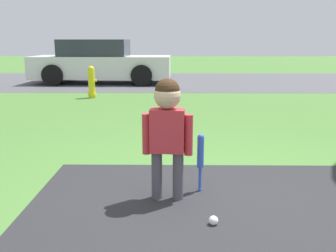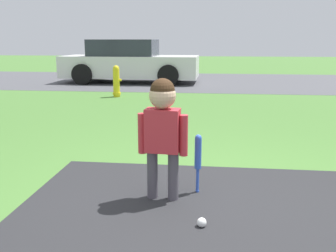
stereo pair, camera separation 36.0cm
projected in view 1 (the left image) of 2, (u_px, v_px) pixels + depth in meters
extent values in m
plane|color=#477533|center=(217.00, 203.00, 3.25)|extent=(60.00, 60.00, 0.00)
cube|color=#4C4C51|center=(184.00, 81.00, 12.90)|extent=(40.00, 6.00, 0.01)
cylinder|color=#4C4751|center=(157.00, 175.00, 3.31)|extent=(0.09, 0.09, 0.44)
cylinder|color=#4C4751|center=(178.00, 176.00, 3.29)|extent=(0.09, 0.09, 0.44)
cube|color=#BF2D38|center=(167.00, 131.00, 3.21)|extent=(0.31, 0.19, 0.38)
cylinder|color=#BF2D38|center=(146.00, 134.00, 3.23)|extent=(0.07, 0.07, 0.36)
cylinder|color=#BF2D38|center=(189.00, 135.00, 3.20)|extent=(0.07, 0.07, 0.36)
sphere|color=#D8AD8C|center=(167.00, 96.00, 3.14)|extent=(0.23, 0.23, 0.23)
sphere|color=#382314|center=(167.00, 91.00, 3.13)|extent=(0.21, 0.21, 0.21)
sphere|color=blue|center=(200.00, 189.00, 3.51)|extent=(0.03, 0.03, 0.03)
cylinder|color=blue|center=(200.00, 179.00, 3.48)|extent=(0.03, 0.03, 0.24)
cylinder|color=blue|center=(201.00, 152.00, 3.42)|extent=(0.06, 0.06, 0.29)
sphere|color=blue|center=(201.00, 137.00, 3.39)|extent=(0.06, 0.06, 0.06)
sphere|color=white|center=(213.00, 220.00, 2.86)|extent=(0.07, 0.07, 0.07)
cylinder|color=yellow|center=(92.00, 83.00, 9.09)|extent=(0.16, 0.16, 0.70)
sphere|color=yellow|center=(91.00, 69.00, 9.01)|extent=(0.15, 0.15, 0.15)
cylinder|color=yellow|center=(92.00, 94.00, 9.15)|extent=(0.20, 0.20, 0.06)
cylinder|color=yellow|center=(95.00, 81.00, 9.08)|extent=(0.07, 0.06, 0.06)
cube|color=silver|center=(102.00, 67.00, 12.18)|extent=(4.46, 1.74, 0.70)
cube|color=#2D333D|center=(95.00, 48.00, 12.05)|extent=(2.15, 1.49, 0.52)
cylinder|color=black|center=(146.00, 71.00, 12.98)|extent=(0.65, 0.19, 0.65)
cylinder|color=black|center=(141.00, 76.00, 11.37)|extent=(0.65, 0.19, 0.65)
cylinder|color=black|center=(68.00, 71.00, 13.07)|extent=(0.65, 0.19, 0.65)
cylinder|color=black|center=(52.00, 75.00, 11.46)|extent=(0.65, 0.19, 0.65)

